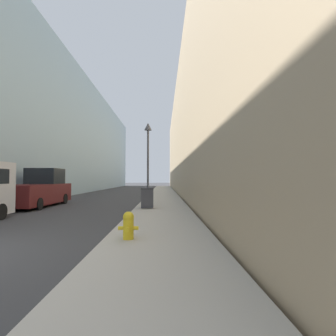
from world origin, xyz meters
TOP-DOWN VIEW (x-y plane):
  - sidewalk_right at (4.89, 18.00)m, footprint 2.81×60.00m
  - building_left_glass at (-9.97, 26.00)m, footprint 12.00×60.00m
  - building_right_stone at (12.39, 26.00)m, footprint 12.00×60.00m
  - fire_hydrant at (4.10, 1.49)m, footprint 0.50×0.39m
  - trash_bin at (4.14, 8.34)m, footprint 0.61×0.63m
  - lamppost at (3.99, 11.15)m, footprint 0.47×0.47m
  - pickup_truck at (-2.37, 10.53)m, footprint 2.03×5.60m

SIDE VIEW (x-z plane):
  - sidewalk_right at x=4.89m, z-range 0.00..0.13m
  - fire_hydrant at x=4.10m, z-range 0.15..0.82m
  - trash_bin at x=4.14m, z-range 0.15..1.16m
  - pickup_truck at x=-2.37m, z-range -0.20..2.05m
  - lamppost at x=3.99m, z-range 1.10..6.07m
  - building_right_stone at x=12.39m, z-range 0.00..12.74m
  - building_left_glass at x=-9.97m, z-range 0.00..13.61m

